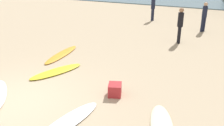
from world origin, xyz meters
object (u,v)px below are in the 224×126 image
beachgoer_far (153,7)px  beach_cooler (115,90)px  surfboard_0 (56,71)px  beachgoer_near (204,15)px  surfboard_5 (162,126)px  beachgoer_mid (180,24)px  surfboard_1 (62,54)px  surfboard_2 (69,121)px

beachgoer_far → beach_cooler: size_ratio=3.95×
surfboard_0 → beachgoer_near: bearing=85.8°
surfboard_0 → surfboard_5: surfboard_0 is taller
beachgoer_near → beachgoer_mid: beachgoer_mid is taller
beach_cooler → surfboard_5: bearing=-28.9°
surfboard_0 → beachgoer_mid: (3.26, 5.81, 0.96)m
surfboard_1 → beachgoer_near: 8.78m
surfboard_2 → beach_cooler: (0.45, 1.79, 0.15)m
beachgoer_near → beachgoer_far: (-3.64, 1.65, 0.03)m
surfboard_1 → beachgoer_far: bearing=-105.6°
surfboard_5 → surfboard_0: bearing=-39.2°
beachgoer_near → surfboard_2: bearing=21.2°
beachgoer_mid → beach_cooler: bearing=-24.4°
surfboard_2 → surfboard_5: bearing=29.2°
beachgoer_near → beachgoer_far: beachgoer_far is taller
surfboard_0 → surfboard_2: size_ratio=0.99×
surfboard_1 → beachgoer_mid: (4.24, 4.18, 0.96)m
beachgoer_far → beach_cooler: bearing=-164.7°
beachgoer_mid → surfboard_0: bearing=-48.6°
surfboard_2 → beachgoer_mid: beachgoer_mid is taller
surfboard_5 → beach_cooler: (-1.75, 0.97, 0.15)m
beachgoer_near → beachgoer_mid: bearing=15.4°
surfboard_0 → beachgoer_near: size_ratio=1.23×
beachgoer_far → beach_cooler: 11.25m
beachgoer_mid → beachgoer_near: bearing=145.7°
surfboard_0 → beachgoer_far: bearing=108.3°
surfboard_1 → beachgoer_far: size_ratio=1.43×
beachgoer_near → beach_cooler: size_ratio=3.83×
beachgoer_mid → beachgoer_far: 5.41m
surfboard_0 → beachgoer_far: (0.40, 10.41, 0.96)m
surfboard_5 → beachgoer_near: 10.35m
surfboard_5 → beachgoer_far: (-4.05, 11.95, 0.97)m
beachgoer_near → beach_cooler: bearing=22.1°
surfboard_5 → beach_cooler: 2.00m
surfboard_1 → beachgoer_near: beachgoer_near is taller
surfboard_5 → beachgoer_far: 12.66m
surfboard_2 → beachgoer_far: beachgoer_far is taller
surfboard_1 → surfboard_0: bearing=114.5°
beachgoer_mid → beach_cooler: size_ratio=3.93×
surfboard_2 → beachgoer_mid: 8.30m
surfboard_2 → beach_cooler: 1.85m
surfboard_0 → beachgoer_near: 9.69m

